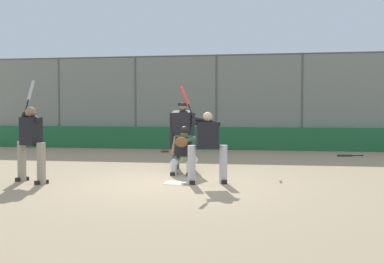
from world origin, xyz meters
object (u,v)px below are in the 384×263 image
(batter_at_plate, at_px, (207,145))
(batter_on_deck, at_px, (31,141))
(catcher_behind_plate, at_px, (184,150))
(umpire_home, at_px, (183,133))
(baseball_loose, at_px, (281,181))
(spare_bat_near_backstop, at_px, (347,156))
(fielding_glove_on_dirt, at_px, (165,151))

(batter_at_plate, height_order, batter_on_deck, batter_on_deck)
(catcher_behind_plate, distance_m, batter_on_deck, 3.45)
(umpire_home, bearing_deg, baseball_loose, 148.68)
(umpire_home, xyz_separation_m, batter_on_deck, (2.81, 2.66, -0.06))
(spare_bat_near_backstop, distance_m, fielding_glove_on_dirt, 6.41)
(batter_at_plate, height_order, baseball_loose, batter_at_plate)
(fielding_glove_on_dirt, bearing_deg, baseball_loose, 121.06)
(fielding_glove_on_dirt, bearing_deg, batter_at_plate, 109.31)
(spare_bat_near_backstop, xyz_separation_m, fielding_glove_on_dirt, (6.39, -0.60, 0.02))
(umpire_home, distance_m, spare_bat_near_backstop, 6.44)
(batter_on_deck, distance_m, baseball_loose, 5.38)
(catcher_behind_plate, height_order, umpire_home, umpire_home)
(umpire_home, xyz_separation_m, fielding_glove_on_dirt, (1.52, -4.72, -0.89))
(fielding_glove_on_dirt, bearing_deg, batter_on_deck, 80.09)
(batter_at_plate, bearing_deg, catcher_behind_plate, -76.03)
(spare_bat_near_backstop, relative_size, baseball_loose, 11.84)
(batter_on_deck, height_order, fielding_glove_on_dirt, batter_on_deck)
(batter_on_deck, bearing_deg, catcher_behind_plate, -122.66)
(baseball_loose, bearing_deg, umpire_home, -37.38)
(batter_on_deck, bearing_deg, spare_bat_near_backstop, -110.04)
(umpire_home, height_order, baseball_loose, umpire_home)
(umpire_home, distance_m, fielding_glove_on_dirt, 5.03)
(catcher_behind_plate, relative_size, baseball_loose, 15.68)
(catcher_behind_plate, xyz_separation_m, batter_on_deck, (3.01, 1.66, 0.28))
(spare_bat_near_backstop, distance_m, baseball_loose, 6.46)
(batter_at_plate, bearing_deg, umpire_home, -83.71)
(catcher_behind_plate, height_order, spare_bat_near_backstop, catcher_behind_plate)
(batter_on_deck, xyz_separation_m, baseball_loose, (-5.26, -0.79, -0.84))
(batter_at_plate, xyz_separation_m, catcher_behind_plate, (0.71, -1.23, -0.22))
(spare_bat_near_backstop, bearing_deg, catcher_behind_plate, 38.47)
(batter_on_deck, distance_m, spare_bat_near_backstop, 10.27)
(spare_bat_near_backstop, relative_size, fielding_glove_on_dirt, 2.83)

